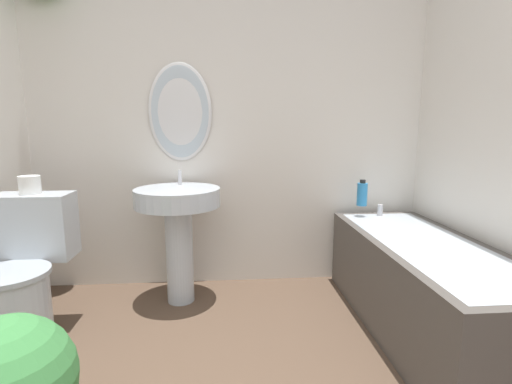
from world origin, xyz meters
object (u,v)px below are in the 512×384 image
at_px(bathtub, 426,286).
at_px(toilet_paper_roll, 30,185).
at_px(shampoo_bottle, 362,194).
at_px(toilet, 22,278).
at_px(pedestal_sink, 178,219).

relative_size(bathtub, toilet_paper_roll, 13.73).
distance_m(shampoo_bottle, toilet_paper_roll, 2.06).
relative_size(toilet, pedestal_sink, 0.91).
distance_m(pedestal_sink, toilet_paper_roll, 0.84).
bearing_deg(pedestal_sink, toilet_paper_roll, -161.68).
bearing_deg(toilet_paper_roll, toilet, -90.00).
bearing_deg(toilet_paper_roll, pedestal_sink, 18.32).
bearing_deg(shampoo_bottle, toilet, -164.28).
height_order(shampoo_bottle, toilet_paper_roll, toilet_paper_roll).
xyz_separation_m(pedestal_sink, toilet_paper_roll, (-0.76, -0.25, 0.27)).
xyz_separation_m(toilet, toilet_paper_roll, (0.00, 0.17, 0.46)).
distance_m(toilet, toilet_paper_roll, 0.50).
relative_size(pedestal_sink, shampoo_bottle, 4.68).
xyz_separation_m(toilet, shampoo_bottle, (2.02, 0.57, 0.32)).
bearing_deg(toilet_paper_roll, shampoo_bottle, 11.05).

